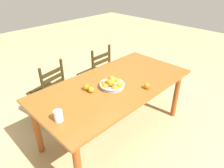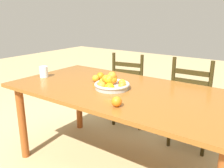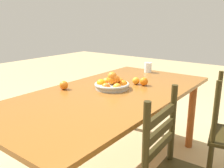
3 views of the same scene
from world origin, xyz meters
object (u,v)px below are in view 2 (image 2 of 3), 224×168
(fruit_bowl, at_px, (111,83))
(drinking_glass, at_px, (44,72))
(chair_near_window, at_px, (131,90))
(dining_table, at_px, (123,100))
(orange_loose_1, at_px, (101,76))
(orange_loose_2, at_px, (96,78))
(orange_loose_0, at_px, (117,102))
(chair_by_cabinet, at_px, (192,104))

(fruit_bowl, distance_m, drinking_glass, 0.75)
(chair_near_window, bearing_deg, fruit_bowl, 100.15)
(dining_table, distance_m, orange_loose_1, 0.37)
(chair_near_window, bearing_deg, orange_loose_2, 86.74)
(orange_loose_2, bearing_deg, dining_table, -7.96)
(fruit_bowl, bearing_deg, orange_loose_2, 159.69)
(orange_loose_0, bearing_deg, fruit_bowl, 130.87)
(chair_by_cabinet, distance_m, orange_loose_1, 0.98)
(dining_table, relative_size, orange_loose_0, 27.44)
(orange_loose_1, distance_m, drinking_glass, 0.56)
(dining_table, height_order, chair_by_cabinet, chair_by_cabinet)
(orange_loose_1, bearing_deg, orange_loose_2, -85.66)
(orange_loose_1, relative_size, orange_loose_2, 1.13)
(drinking_glass, bearing_deg, orange_loose_1, 25.18)
(chair_near_window, xyz_separation_m, orange_loose_1, (0.10, -0.72, 0.34))
(orange_loose_0, height_order, drinking_glass, drinking_glass)
(dining_table, height_order, chair_near_window, chair_near_window)
(fruit_bowl, bearing_deg, dining_table, 24.86)
(chair_near_window, relative_size, drinking_glass, 8.53)
(chair_by_cabinet, height_order, orange_loose_1, chair_by_cabinet)
(chair_near_window, xyz_separation_m, drinking_glass, (-0.41, -0.96, 0.36))
(fruit_bowl, distance_m, orange_loose_2, 0.25)
(dining_table, height_order, orange_loose_1, orange_loose_1)
(drinking_glass, bearing_deg, orange_loose_2, 17.48)
(dining_table, relative_size, orange_loose_1, 27.04)
(orange_loose_1, bearing_deg, drinking_glass, -154.82)
(chair_by_cabinet, distance_m, orange_loose_0, 1.15)
(fruit_bowl, relative_size, orange_loose_0, 4.12)
(fruit_bowl, relative_size, orange_loose_2, 4.60)
(orange_loose_2, distance_m, drinking_glass, 0.54)
(orange_loose_2, relative_size, drinking_glass, 0.60)
(chair_near_window, distance_m, orange_loose_1, 0.80)
(chair_near_window, distance_m, orange_loose_0, 1.37)
(dining_table, distance_m, drinking_glass, 0.85)
(dining_table, bearing_deg, orange_loose_2, 172.04)
(fruit_bowl, xyz_separation_m, orange_loose_0, (0.26, -0.30, -0.01))
(chair_by_cabinet, bearing_deg, orange_loose_2, 43.81)
(orange_loose_1, height_order, drinking_glass, drinking_glass)
(chair_by_cabinet, distance_m, fruit_bowl, 0.96)
(chair_by_cabinet, height_order, fruit_bowl, chair_by_cabinet)
(dining_table, distance_m, fruit_bowl, 0.17)
(chair_near_window, relative_size, orange_loose_2, 14.29)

